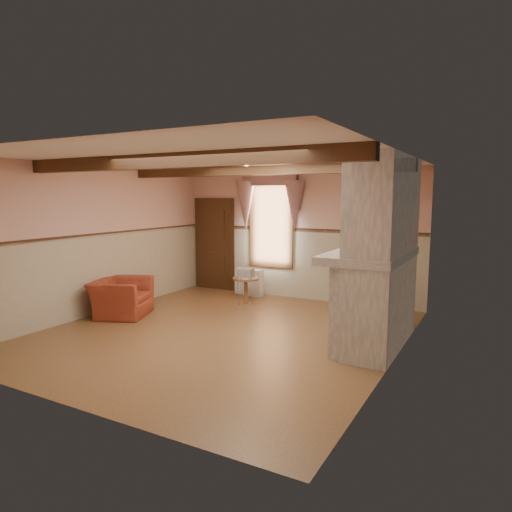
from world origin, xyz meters
The scene contains 26 objects.
floor centered at (0.00, 0.00, 0.00)m, with size 5.50×6.00×0.01m, color brown.
ceiling centered at (0.00, 0.00, 2.80)m, with size 5.50×6.00×0.01m, color silver.
wall_back centered at (0.00, 3.00, 1.40)m, with size 5.50×0.02×2.80m, color #D6A294.
wall_front centered at (0.00, -3.00, 1.40)m, with size 5.50×0.02×2.80m, color #D6A294.
wall_left centered at (-2.75, 0.00, 1.40)m, with size 0.02×6.00×2.80m, color #D6A294.
wall_right centered at (2.75, 0.00, 1.40)m, with size 0.02×6.00×2.80m, color #D6A294.
wainscot centered at (0.00, 0.00, 0.75)m, with size 5.50×6.00×1.50m, color #C1B79B, non-canonical shape.
chair_rail centered at (0.00, 0.00, 1.50)m, with size 5.50×6.00×0.08m, color black, non-canonical shape.
firebox centered at (2.00, 0.60, 0.45)m, with size 0.20×0.95×0.90m, color black.
armchair centered at (-2.25, 0.02, 0.34)m, with size 1.06×0.92×0.69m, color maroon.
side_table centered at (-0.67, 1.95, 0.28)m, with size 0.55×0.55×0.55m, color brown.
book_stack centered at (-0.64, 1.91, 0.65)m, with size 0.26×0.32×0.20m, color #B7AD8C.
radiator centered at (-1.02, 2.70, 0.30)m, with size 0.70×0.18×0.60m, color silver.
bowl centered at (2.24, 0.43, 1.46)m, with size 0.36×0.36×0.09m, color brown.
mantel_clock centered at (2.24, 1.18, 1.52)m, with size 0.14×0.24×0.20m, color #31200D.
oil_lamp centered at (2.24, 1.23, 1.56)m, with size 0.11×0.11×0.28m, color gold.
candle_red centered at (2.24, 0.04, 1.50)m, with size 0.06×0.06×0.16m, color #AD2515.
jar_yellow centered at (2.24, 0.23, 1.48)m, with size 0.06×0.06×0.12m, color gold.
fireplace centered at (2.42, 0.60, 1.40)m, with size 0.85×2.00×2.80m, color gray.
mantel centered at (2.24, 0.60, 1.36)m, with size 1.05×2.05×0.12m, color gray.
overmantel_mirror centered at (2.06, 0.60, 1.97)m, with size 0.06×1.44×1.04m, color silver.
door centered at (-2.10, 2.94, 1.05)m, with size 1.10×0.10×2.10m, color black.
window centered at (-0.60, 2.97, 1.65)m, with size 1.06×0.08×2.02m, color white.
window_drapes centered at (-0.60, 2.88, 2.25)m, with size 1.30×0.14×1.40m, color gray.
ceiling_beam_front centered at (0.00, -1.20, 2.70)m, with size 5.50×0.18×0.20m, color black.
ceiling_beam_back centered at (0.00, 1.20, 2.70)m, with size 5.50×0.18×0.20m, color black.
Camera 1 is at (3.97, -6.10, 2.24)m, focal length 32.00 mm.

